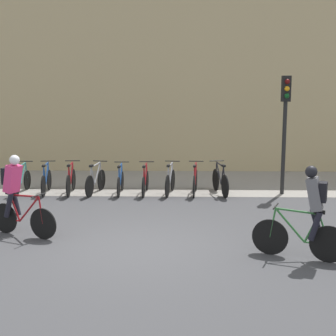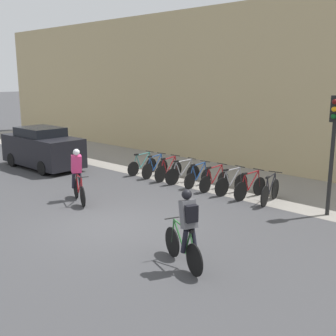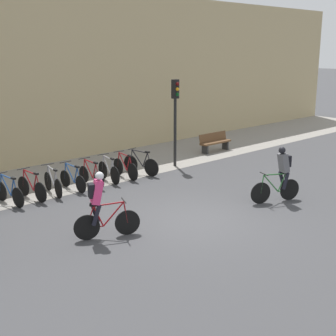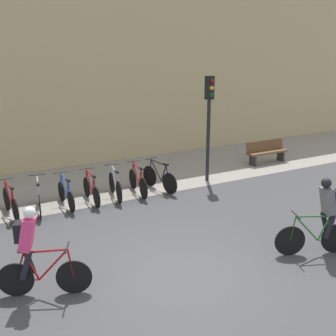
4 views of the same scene
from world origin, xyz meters
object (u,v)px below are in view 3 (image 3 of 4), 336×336
(parked_bike_1, at_px, (9,192))
(parked_bike_3, at_px, (53,183))
(parked_bike_4, at_px, (73,179))
(parked_bike_8, at_px, (141,164))
(cyclist_pink, at_px, (100,203))
(parked_bike_6, at_px, (109,171))
(cyclist_grey, at_px, (281,173))
(traffic_light_pole, at_px, (175,107))
(parked_bike_2, at_px, (32,187))
(parked_bike_7, at_px, (125,168))
(bench, at_px, (215,142))
(parked_bike_5, at_px, (91,175))

(parked_bike_1, relative_size, parked_bike_3, 0.98)
(parked_bike_4, bearing_deg, parked_bike_8, 0.02)
(cyclist_pink, distance_m, parked_bike_8, 6.41)
(parked_bike_6, bearing_deg, cyclist_grey, -64.36)
(parked_bike_4, xyz_separation_m, parked_bike_8, (3.06, 0.00, 0.03))
(cyclist_pink, height_order, traffic_light_pole, traffic_light_pole)
(cyclist_pink, height_order, parked_bike_1, cyclist_pink)
(parked_bike_8, xyz_separation_m, traffic_light_pole, (1.91, 0.07, 2.07))
(parked_bike_2, bearing_deg, parked_bike_4, -0.03)
(parked_bike_7, bearing_deg, parked_bike_1, -180.00)
(bench, bearing_deg, parked_bike_8, -170.81)
(cyclist_grey, bearing_deg, parked_bike_2, 135.75)
(cyclist_pink, xyz_separation_m, bench, (10.05, 5.06, -0.47))
(parked_bike_1, distance_m, parked_bike_8, 5.35)
(traffic_light_pole, height_order, bench, traffic_light_pole)
(cyclist_grey, xyz_separation_m, parked_bike_4, (-4.21, 5.59, -0.57))
(parked_bike_8, bearing_deg, parked_bike_7, -179.97)
(parked_bike_1, relative_size, parked_bike_4, 1.03)
(cyclist_pink, distance_m, parked_bike_6, 5.36)
(parked_bike_2, bearing_deg, parked_bike_1, -179.99)
(parked_bike_1, xyz_separation_m, parked_bike_3, (1.53, -0.00, 0.00))
(parked_bike_3, distance_m, parked_bike_7, 3.06)
(parked_bike_2, distance_m, parked_bike_8, 4.59)
(cyclist_grey, height_order, parked_bike_4, cyclist_grey)
(parked_bike_1, relative_size, traffic_light_pole, 0.46)
(parked_bike_6, height_order, parked_bike_7, parked_bike_6)
(parked_bike_4, distance_m, bench, 8.34)
(traffic_light_pole, relative_size, bench, 1.97)
(cyclist_pink, xyz_separation_m, parked_bike_7, (4.04, 4.21, -0.55))
(parked_bike_1, distance_m, parked_bike_5, 3.06)
(parked_bike_7, xyz_separation_m, traffic_light_pole, (2.67, 0.07, 2.08))
(parked_bike_8, height_order, bench, parked_bike_8)
(parked_bike_2, relative_size, parked_bike_6, 1.04)
(parked_bike_1, xyz_separation_m, parked_bike_2, (0.76, 0.00, 0.01))
(parked_bike_7, relative_size, bench, 0.93)
(cyclist_grey, relative_size, parked_bike_5, 1.08)
(parked_bike_8, relative_size, traffic_light_pole, 0.48)
(parked_bike_7, bearing_deg, parked_bike_3, -180.00)
(cyclist_grey, relative_size, traffic_light_pole, 0.50)
(parked_bike_3, bearing_deg, parked_bike_8, 0.01)
(parked_bike_2, height_order, parked_bike_5, parked_bike_2)
(bench, bearing_deg, parked_bike_1, -175.42)
(parked_bike_4, height_order, parked_bike_8, parked_bike_8)
(parked_bike_3, relative_size, parked_bike_5, 1.02)
(cyclist_pink, relative_size, parked_bike_1, 1.08)
(cyclist_pink, distance_m, traffic_light_pole, 8.11)
(parked_bike_7, distance_m, traffic_light_pole, 3.39)
(parked_bike_1, height_order, parked_bike_5, parked_bike_1)
(bench, bearing_deg, cyclist_pink, -153.29)
(parked_bike_3, bearing_deg, parked_bike_7, 0.00)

